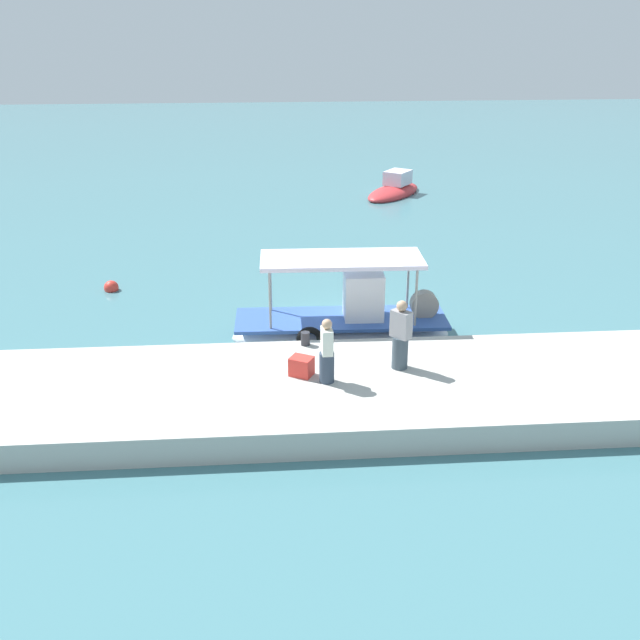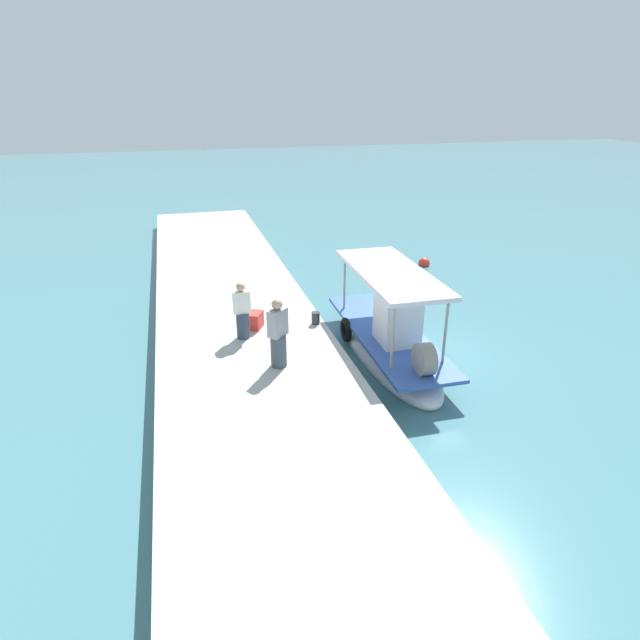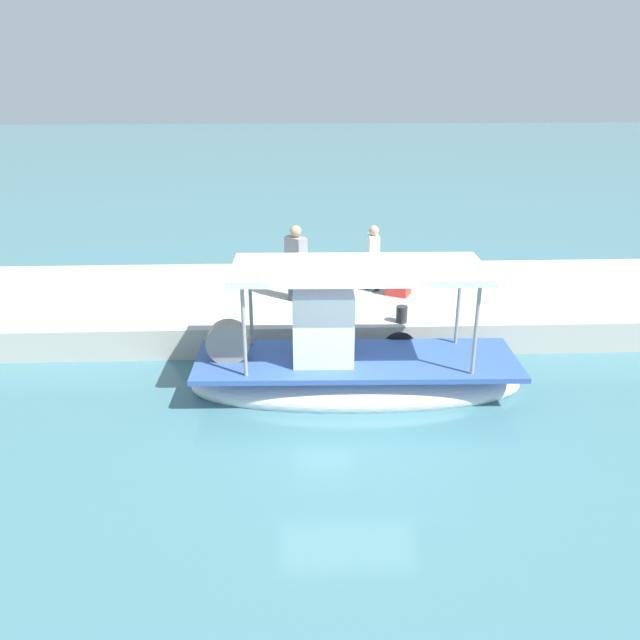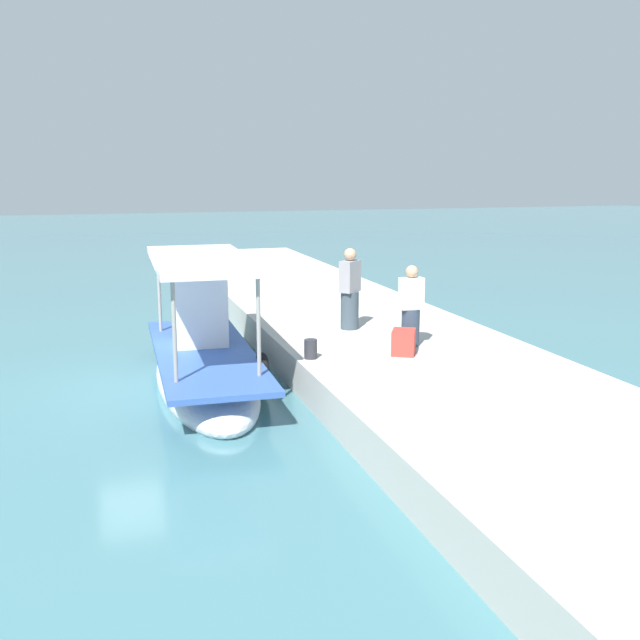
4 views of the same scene
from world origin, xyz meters
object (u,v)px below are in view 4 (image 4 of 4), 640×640
fisherman_near_bollard (411,310)px  fisherman_by_crate (350,293)px  main_fishing_boat (204,361)px  cargo_crate (404,342)px  mooring_bollard (311,349)px

fisherman_near_bollard → fisherman_by_crate: bearing=18.4°
main_fishing_boat → cargo_crate: (-1.44, -3.57, 0.46)m
mooring_bollard → cargo_crate: (-0.20, -1.77, 0.05)m
main_fishing_boat → mooring_bollard: (-1.24, -1.80, 0.40)m
cargo_crate → mooring_bollard: bearing=83.6°
fisherman_by_crate → cargo_crate: (-2.44, -0.22, -0.57)m
main_fishing_boat → fisherman_by_crate: bearing=-73.2°
main_fishing_boat → fisherman_by_crate: size_ratio=3.58×
main_fishing_boat → fisherman_near_bollard: bearing=-102.2°
fisherman_near_bollard → main_fishing_boat: bearing=77.8°
main_fishing_boat → mooring_bollard: main_fishing_boat is taller
main_fishing_boat → fisherman_by_crate: 3.64m
mooring_bollard → cargo_crate: bearing=-96.4°
fisherman_near_bollard → mooring_bollard: fisherman_near_bollard is taller
fisherman_near_bollard → cargo_crate: size_ratio=3.06×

